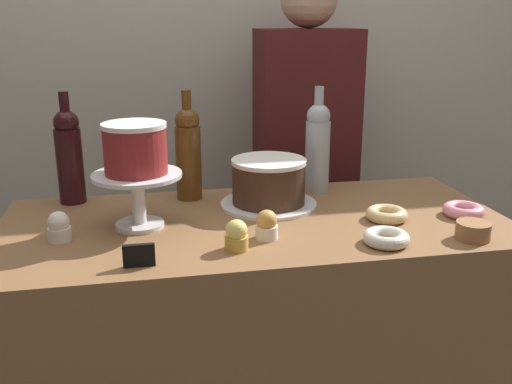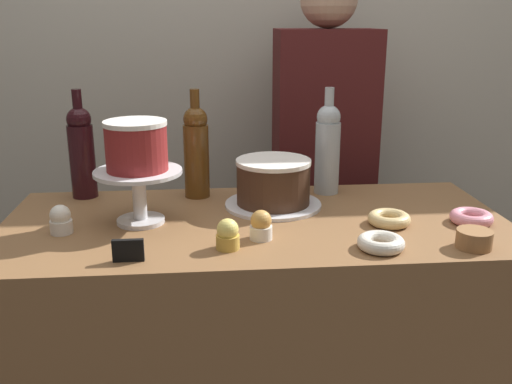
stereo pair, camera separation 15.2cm
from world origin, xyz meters
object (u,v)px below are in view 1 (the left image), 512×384
wine_bottle_dark_red (69,155)px  barista_figure (304,182)px  white_layer_cake (135,148)px  cookie_stack (473,231)px  cake_stand_pedestal (138,191)px  chocolate_round_cake (269,181)px  donut_sugar (386,238)px  cupcake_vanilla (59,227)px  price_sign_chalkboard (139,255)px  donut_pink (463,210)px  donut_glazed (387,214)px  wine_bottle_amber (188,152)px  cupcake_caramel (266,225)px  wine_bottle_clear (318,146)px  cupcake_lemon (236,236)px

wine_bottle_dark_red → barista_figure: bearing=22.5°
white_layer_cake → cookie_stack: 0.86m
cake_stand_pedestal → barista_figure: barista_figure is taller
chocolate_round_cake → donut_sugar: (0.21, -0.34, -0.06)m
cupcake_vanilla → price_sign_chalkboard: 0.27m
donut_sugar → price_sign_chalkboard: size_ratio=1.60×
donut_pink → barista_figure: 0.72m
white_layer_cake → donut_glazed: (0.65, -0.07, -0.19)m
white_layer_cake → chocolate_round_cake: 0.41m
wine_bottle_amber → donut_sugar: (0.43, -0.46, -0.13)m
cake_stand_pedestal → price_sign_chalkboard: bearing=-90.4°
wine_bottle_dark_red → cupcake_caramel: wine_bottle_dark_red is taller
cake_stand_pedestal → cupcake_vanilla: cake_stand_pedestal is taller
cookie_stack → price_sign_chalkboard: bearing=-179.6°
chocolate_round_cake → price_sign_chalkboard: 0.52m
wine_bottle_clear → donut_sugar: bearing=-85.9°
donut_sugar → price_sign_chalkboard: (-0.58, -0.02, 0.01)m
wine_bottle_clear → cupcake_lemon: wine_bottle_clear is taller
chocolate_round_cake → cookie_stack: 0.56m
cake_stand_pedestal → cookie_stack: size_ratio=2.73×
wine_bottle_dark_red → cupcake_lemon: 0.62m
donut_glazed → donut_sugar: same height
donut_sugar → cupcake_vanilla: bearing=167.1°
wine_bottle_dark_red → donut_pink: wine_bottle_dark_red is taller
cake_stand_pedestal → cupcake_lemon: cake_stand_pedestal is taller
white_layer_cake → cupcake_vanilla: bearing=-162.7°
wine_bottle_amber → donut_glazed: size_ratio=2.91×
donut_sugar → chocolate_round_cake: bearing=122.0°
white_layer_cake → donut_pink: white_layer_cake is taller
donut_sugar → cookie_stack: bearing=-3.0°
cupcake_vanilla → cookie_stack: cupcake_vanilla is taller
wine_bottle_amber → donut_pink: 0.80m
wine_bottle_dark_red → cupcake_lemon: bearing=-47.5°
cupcake_vanilla → cookie_stack: 1.01m
wine_bottle_dark_red → cupcake_lemon: size_ratio=4.38×
donut_sugar → donut_pink: size_ratio=1.00×
white_layer_cake → wine_bottle_clear: wine_bottle_clear is taller
cookie_stack → donut_sugar: bearing=177.0°
wine_bottle_dark_red → donut_pink: bearing=-17.5°
cupcake_caramel → cupcake_vanilla: bearing=170.2°
wine_bottle_amber → cookie_stack: size_ratio=3.87×
price_sign_chalkboard → wine_bottle_dark_red: bearing=110.6°
white_layer_cake → cupcake_lemon: white_layer_cake is taller
cupcake_vanilla → donut_pink: 1.07m
cake_stand_pedestal → barista_figure: (0.61, 0.59, -0.17)m
chocolate_round_cake → wine_bottle_dark_red: (-0.56, 0.15, 0.07)m
wine_bottle_dark_red → wine_bottle_amber: (0.34, -0.03, 0.00)m
wine_bottle_clear → cupcake_caramel: 0.46m
wine_bottle_clear → donut_pink: bearing=-43.8°
cake_stand_pedestal → cookie_stack: 0.84m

